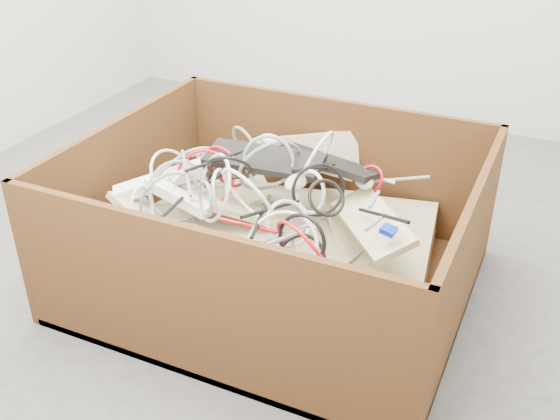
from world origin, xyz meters
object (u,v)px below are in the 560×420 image
at_px(cardboard_box, 273,252).
at_px(power_strip_right, 178,197).
at_px(vga_plug, 389,230).
at_px(power_strip_left, 159,181).

bearing_deg(cardboard_box, power_strip_right, -157.84).
bearing_deg(vga_plug, power_strip_right, -167.96).
bearing_deg(cardboard_box, power_strip_left, -169.40).
relative_size(cardboard_box, vga_plug, 28.84).
relative_size(cardboard_box, power_strip_right, 4.92).
distance_m(cardboard_box, vga_plug, 0.49).
relative_size(power_strip_right, vga_plug, 5.87).
distance_m(power_strip_left, vga_plug, 0.83).
relative_size(cardboard_box, power_strip_left, 4.03).
distance_m(cardboard_box, power_strip_left, 0.47).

